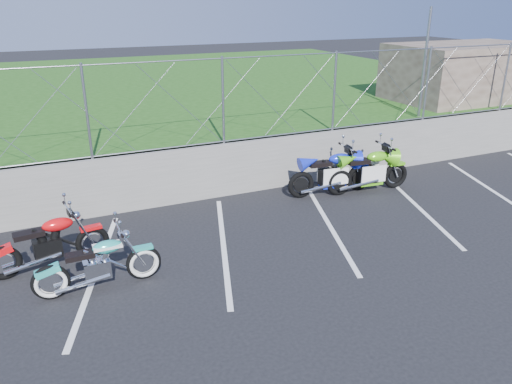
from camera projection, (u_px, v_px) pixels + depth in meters
name	position (u px, v px, depth m)	size (l,w,h in m)	color
ground	(243.00, 268.00, 8.89)	(90.00, 90.00, 0.00)	black
retaining_wall	(185.00, 175.00, 11.63)	(30.00, 0.22, 1.30)	slate
grass_field	(113.00, 101.00, 20.13)	(30.00, 20.00, 1.30)	#1C4713
stone_building	(466.00, 72.00, 16.80)	(5.00, 3.00, 1.80)	brown
chain_link_fence	(181.00, 105.00, 11.03)	(28.00, 0.03, 2.00)	gray
sign_pole	(425.00, 63.00, 13.96)	(0.08, 0.08, 3.00)	gray
parking_lines	(278.00, 233.00, 10.20)	(18.29, 4.31, 0.01)	silver
cruiser_turquoise	(100.00, 266.00, 8.14)	(2.08, 0.66, 1.03)	black
naked_orange	(50.00, 245.00, 8.76)	(2.12, 0.72, 1.06)	black
sportbike_green	(369.00, 172.00, 12.28)	(2.24, 0.80, 1.16)	black
sportbike_blue	(332.00, 175.00, 12.12)	(2.23, 0.79, 1.16)	black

